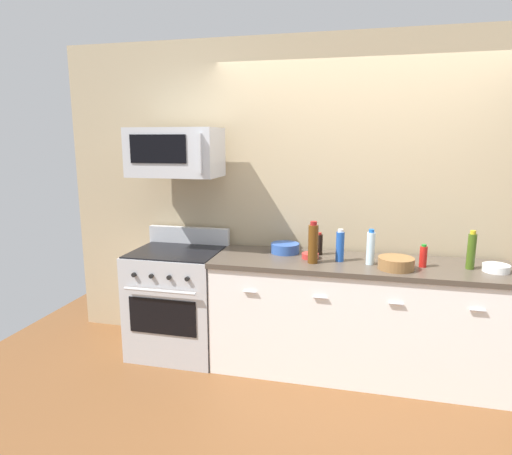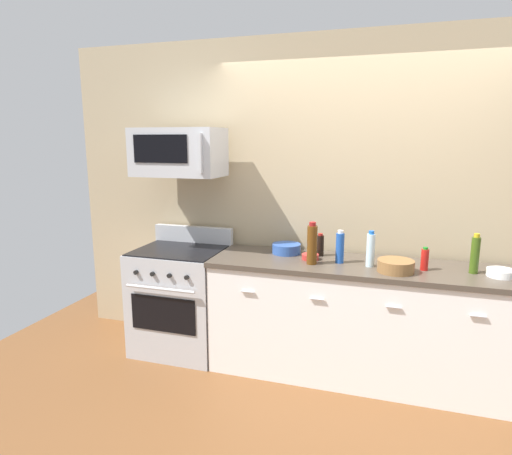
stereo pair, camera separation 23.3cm
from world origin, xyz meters
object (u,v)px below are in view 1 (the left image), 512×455
Objects in this scene: range_oven at (178,300)px; bottle_hot_sauce_red at (423,256)px; bottle_olive_oil at (471,251)px; bottle_wine_amber at (313,243)px; microwave at (175,152)px; bottle_water_clear at (371,248)px; bowl_wooden_salad at (396,263)px; bowl_blue_mixing at (285,248)px; bowl_white_ceramic at (496,268)px; bottle_soda_blue at (340,246)px; bottle_soy_sauce_dark at (319,244)px; bowl_red_small at (310,256)px.

bottle_hot_sauce_red is at bearing -0.81° from range_oven.
bottle_olive_oil is 0.88× the size of bottle_wine_amber.
microwave reaches higher than bottle_water_clear.
microwave is 1.96m from bowl_wooden_salad.
bowl_white_ceramic is at bearing -6.60° from bowl_blue_mixing.
bottle_wine_amber is (-0.43, -0.06, 0.03)m from bottle_water_clear.
bottle_water_clear is at bearing 154.53° from bowl_wooden_salad.
bottle_soda_blue is at bearing 178.74° from bowl_white_ceramic.
range_oven is 2.39m from bottle_olive_oil.
bottle_hot_sauce_red reaches higher than bowl_white_ceramic.
bowl_blue_mixing is at bearing 174.11° from bottle_olive_oil.
bottle_water_clear reaches higher than bowl_white_ceramic.
bottle_wine_amber is (1.18, -0.11, 0.61)m from range_oven.
bottle_water_clear is 1.59× the size of bottle_hot_sauce_red.
bottle_wine_amber is 1.32m from bowl_white_ceramic.
microwave is at bearing 177.68° from bottle_soda_blue.
bottle_soda_blue is at bearing -42.56° from bottle_soy_sauce_dark.
bottle_water_clear is (1.60, -0.09, -0.70)m from microwave.
bottle_soda_blue is 0.44m from bowl_wooden_salad.
bottle_olive_oil is at bearing 5.08° from bottle_hot_sauce_red.
bottle_soda_blue reaches higher than bottle_soy_sauce_dark.
bowl_red_small is (-0.84, 0.04, -0.06)m from bottle_hot_sauce_red.
range_oven is at bearing 179.19° from bowl_white_ceramic.
bottle_wine_amber reaches higher than bottle_soy_sauce_dark.
bottle_olive_oil reaches higher than bowl_white_ceramic.
bottle_hot_sauce_red is at bearing -12.82° from bottle_soy_sauce_dark.
bottle_soy_sauce_dark is (-0.18, 0.16, -0.03)m from bottle_soda_blue.
bottle_wine_amber reaches higher than bowl_blue_mixing.
bottle_hot_sauce_red is (-0.33, -0.03, -0.06)m from bottle_olive_oil.
bottle_wine_amber is at bearing -74.91° from bowl_red_small.
bottle_water_clear is (1.61, -0.05, 0.58)m from range_oven.
bottle_olive_oil reaches higher than bowl_red_small.
bottle_wine_amber is at bearing -174.38° from bottle_hot_sauce_red.
bowl_red_small is 0.66m from bowl_wooden_salad.
bowl_wooden_salad is (1.79, -0.13, 0.50)m from range_oven.
range_oven reaches higher than bowl_blue_mixing.
microwave is 1.41m from bottle_soy_sauce_dark.
range_oven is 1.44× the size of microwave.
microwave is (0.00, 0.04, 1.28)m from range_oven.
microwave is 2.87× the size of bowl_wooden_salad.
microwave is at bearing 174.30° from bowl_wooden_salad.
bottle_hot_sauce_red is 0.66× the size of bowl_wooden_salad.
bottle_soda_blue is at bearing -2.32° from microwave.
microwave is 2.42m from bottle_olive_oil.
bottle_soda_blue is (-0.94, -0.01, -0.02)m from bottle_olive_oil.
bowl_white_ceramic is at bearing -1.26° from bottle_soda_blue.
bottle_olive_oil is 0.94m from bottle_soda_blue.
microwave is at bearing 177.90° from bottle_hot_sauce_red.
bottle_water_clear is at bearing -176.14° from bottle_olive_oil.
bowl_wooden_salad is at bearing -2.42° from bottle_wine_amber.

